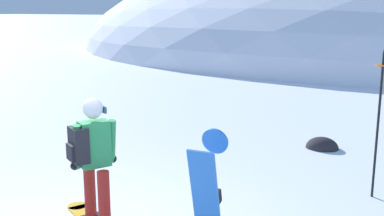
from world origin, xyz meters
The scene contains 5 objects.
ridge_peak_main centered at (1.60, 32.50, 0.00)m, with size 42.97×38.67×13.45m.
snowboarder_main centered at (0.03, 0.30, 0.92)m, with size 1.60×1.12×1.71m.
spare_snowboard centered at (1.80, -0.18, 0.82)m, with size 0.28×0.43×1.61m.
piste_marker_near centered at (3.20, 2.90, 1.27)m, with size 0.20×0.20×2.25m.
rock_mid centered at (2.10, 5.12, 0.00)m, with size 0.66×0.56×0.46m.
Camera 1 is at (3.47, -4.26, 2.79)m, focal length 43.88 mm.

